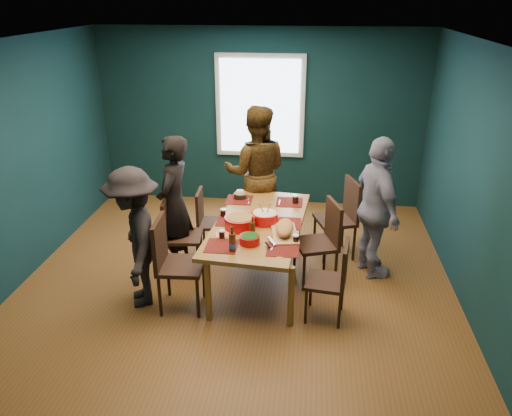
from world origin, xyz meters
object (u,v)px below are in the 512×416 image
Objects in this scene: person_back at (256,173)px; chair_right_far at (343,212)px; cutting_board at (285,229)px; chair_left_near at (171,257)px; bowl_dumpling at (264,217)px; person_right at (376,209)px; chair_right_near at (334,275)px; person_far_left at (174,204)px; dining_table at (259,228)px; chair_left_far at (207,217)px; bowl_salad at (240,222)px; chair_right_mid at (324,236)px; chair_left_mid at (176,230)px; bowl_herbs at (250,239)px; person_near_left at (135,238)px.

chair_right_far is at bearing 153.60° from person_back.
chair_right_far is at bearing 46.08° from cutting_board.
chair_left_near is 2.01m from person_back.
person_back reaches higher than bowl_dumpling.
person_right is (1.50, -0.92, -0.06)m from person_back.
bowl_dumpling is (-1.27, -0.26, -0.05)m from person_right.
chair_left_near is 3.41× the size of bowl_dumpling.
chair_right_near is 2.09m from person_far_left.
chair_left_far is at bearing 146.89° from dining_table.
chair_left_near reaches higher than bowl_salad.
chair_right_mid is 0.77m from chair_right_near.
chair_right_mid is 1.48× the size of cutting_board.
chair_right_mid is at bearing -6.86° from chair_left_mid.
person_right is at bearing 20.55° from chair_left_near.
dining_table is 1.09m from chair_left_near.
chair_right_far reaches higher than bowl_herbs.
person_right reaches higher than person_far_left.
bowl_dumpling is 1.40× the size of bowl_herbs.
chair_left_mid is 0.93× the size of chair_right_far.
bowl_salad is (1.05, 0.45, 0.03)m from person_near_left.
chair_left_far is 1.26m from chair_left_near.
chair_left_near is 2.30m from chair_right_far.
bowl_dumpling is at bearing 94.53° from person_near_left.
dining_table is 1.30× the size of person_near_left.
cutting_board is at bearing 36.02° from bowl_herbs.
bowl_dumpling is 0.45× the size of cutting_board.
chair_left_mid is 0.89m from bowl_salad.
person_near_left reaches higher than chair_left_far.
bowl_dumpling is (-0.78, 0.71, 0.29)m from chair_right_near.
person_back is (-1.01, 1.89, 0.40)m from chair_right_near.
dining_table is 1.22m from chair_right_far.
person_near_left is at bearing -179.72° from chair_right_mid.
chair_left_near is 1.55× the size of cutting_board.
chair_left_mid is 0.77m from chair_left_near.
person_back reaches higher than chair_left_far.
cutting_board is (1.16, 0.40, 0.20)m from chair_left_near.
chair_left_mid is 2.09m from chair_right_far.
dining_table is 0.30m from bowl_salad.
chair_left_near is 3.05× the size of bowl_salad.
chair_left_mid is at bearing -122.07° from chair_left_far.
person_back is at bearing 67.04° from chair_left_near.
cutting_board is (-0.44, -0.33, 0.23)m from chair_right_mid.
chair_right_mid is at bearing 92.08° from person_far_left.
chair_left_far is 0.51× the size of person_far_left.
bowl_salad is (-1.53, -0.44, -0.04)m from person_right.
chair_left_far is 2.83× the size of bowl_dumpling.
person_near_left is (-1.07, -1.81, -0.14)m from person_back.
chair_right_far is at bearing 110.88° from person_far_left.
person_back is 2.11m from person_near_left.
person_far_left reaches higher than dining_table.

